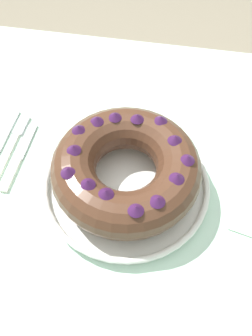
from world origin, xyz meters
TOP-DOWN VIEW (x-y plane):
  - ground_plane at (0.00, 0.00)m, footprint 8.00×8.00m
  - dining_table at (0.00, 0.00)m, footprint 1.35×1.05m
  - serving_dish at (-0.02, 0.03)m, footprint 0.33×0.33m
  - bundt_cake at (-0.02, 0.03)m, footprint 0.28×0.28m
  - fork at (-0.29, 0.10)m, footprint 0.02×0.20m
  - cake_knife at (-0.26, 0.06)m, footprint 0.02×0.18m

SIDE VIEW (x-z plane):
  - ground_plane at x=0.00m, z-range 0.00..0.00m
  - dining_table at x=0.00m, z-range 0.29..1.03m
  - fork at x=-0.29m, z-range 0.75..0.75m
  - cake_knife at x=-0.26m, z-range 0.74..0.75m
  - serving_dish at x=-0.02m, z-range 0.75..0.78m
  - bundt_cake at x=-0.02m, z-range 0.77..0.87m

